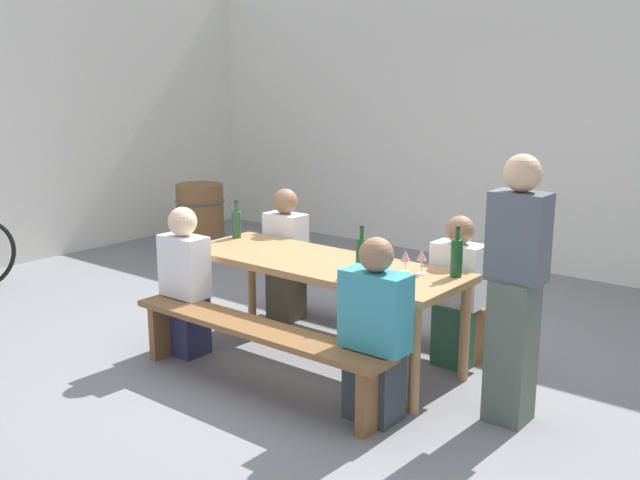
# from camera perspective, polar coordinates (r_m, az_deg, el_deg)

# --- Properties ---
(ground_plane) EXTENTS (24.00, 24.00, 0.00)m
(ground_plane) POSITION_cam_1_polar(r_m,az_deg,el_deg) (5.45, -0.00, -9.25)
(ground_plane) COLOR slate
(back_wall) EXTENTS (14.00, 0.20, 3.20)m
(back_wall) POSITION_cam_1_polar(r_m,az_deg,el_deg) (8.05, 15.76, 9.20)
(back_wall) COLOR silver
(back_wall) RESTS_ON ground
(tasting_table) EXTENTS (2.16, 0.76, 0.75)m
(tasting_table) POSITION_cam_1_polar(r_m,az_deg,el_deg) (5.24, -0.00, -2.44)
(tasting_table) COLOR #9E7247
(tasting_table) RESTS_ON ground
(bench_near) EXTENTS (2.06, 0.30, 0.45)m
(bench_near) POSITION_cam_1_polar(r_m,az_deg,el_deg) (4.85, -5.09, -7.69)
(bench_near) COLOR brown
(bench_near) RESTS_ON ground
(bench_far) EXTENTS (2.06, 0.30, 0.45)m
(bench_far) POSITION_cam_1_polar(r_m,az_deg,el_deg) (5.85, 4.19, -4.01)
(bench_far) COLOR brown
(bench_far) RESTS_ON ground
(wine_bottle_0) EXTENTS (0.07, 0.07, 0.31)m
(wine_bottle_0) POSITION_cam_1_polar(r_m,az_deg,el_deg) (5.95, -6.55, 1.28)
(wine_bottle_0) COLOR #234C2D
(wine_bottle_0) RESTS_ON tasting_table
(wine_bottle_1) EXTENTS (0.08, 0.08, 0.33)m
(wine_bottle_1) POSITION_cam_1_polar(r_m,az_deg,el_deg) (4.85, 3.26, -1.20)
(wine_bottle_1) COLOR #194723
(wine_bottle_1) RESTS_ON tasting_table
(wine_bottle_2) EXTENTS (0.08, 0.08, 0.34)m
(wine_bottle_2) POSITION_cam_1_polar(r_m,az_deg,el_deg) (4.86, 10.63, -1.33)
(wine_bottle_2) COLOR #194723
(wine_bottle_2) RESTS_ON tasting_table
(wine_glass_0) EXTENTS (0.07, 0.07, 0.17)m
(wine_glass_0) POSITION_cam_1_polar(r_m,az_deg,el_deg) (4.88, 7.95, -1.26)
(wine_glass_0) COLOR silver
(wine_glass_0) RESTS_ON tasting_table
(wine_glass_1) EXTENTS (0.07, 0.07, 0.15)m
(wine_glass_1) POSITION_cam_1_polar(r_m,az_deg,el_deg) (4.93, 6.71, -1.31)
(wine_glass_1) COLOR silver
(wine_glass_1) RESTS_ON tasting_table
(seated_guest_near_0) EXTENTS (0.37, 0.24, 1.12)m
(seated_guest_near_0) POSITION_cam_1_polar(r_m,az_deg,el_deg) (5.48, -10.49, -3.44)
(seated_guest_near_0) COLOR #292A4E
(seated_guest_near_0) RESTS_ON ground
(seated_guest_near_1) EXTENTS (0.42, 0.24, 1.13)m
(seated_guest_near_1) POSITION_cam_1_polar(r_m,az_deg,el_deg) (4.39, 4.31, -7.41)
(seated_guest_near_1) COLOR #2F383C
(seated_guest_near_1) RESTS_ON ground
(seated_guest_far_0) EXTENTS (0.35, 0.24, 1.12)m
(seated_guest_far_0) POSITION_cam_1_polar(r_m,az_deg,el_deg) (6.16, -2.68, -1.33)
(seated_guest_far_0) COLOR #4C4735
(seated_guest_far_0) RESTS_ON ground
(seated_guest_far_1) EXTENTS (0.36, 0.24, 1.10)m
(seated_guest_far_1) POSITION_cam_1_polar(r_m,az_deg,el_deg) (5.27, 10.68, -4.27)
(seated_guest_far_1) COLOR #29583F
(seated_guest_far_1) RESTS_ON ground
(standing_host) EXTENTS (0.33, 0.24, 1.62)m
(standing_host) POSITION_cam_1_polar(r_m,az_deg,el_deg) (4.42, 15.00, -4.04)
(standing_host) COLOR #4D584E
(standing_host) RESTS_ON ground
(wine_barrel) EXTENTS (0.58, 0.58, 0.79)m
(wine_barrel) POSITION_cam_1_polar(r_m,az_deg,el_deg) (8.68, -9.32, 1.73)
(wine_barrel) COLOR brown
(wine_barrel) RESTS_ON ground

